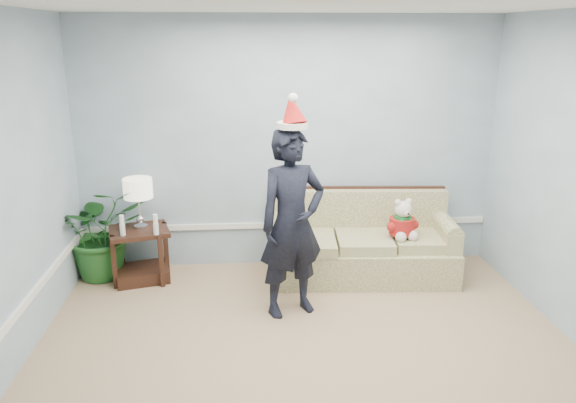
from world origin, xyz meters
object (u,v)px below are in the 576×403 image
Objects in this scene: sofa at (362,246)px; man at (292,223)px; side_table at (141,260)px; table_lamp at (138,190)px; teddy_bear at (402,224)px; houseplant at (102,231)px.

sofa is 1.26m from man.
sofa is 2.85× the size of side_table.
table_lamp is (0.02, 0.04, 0.75)m from side_table.
table_lamp is 0.30× the size of man.
teddy_bear is (2.71, -0.22, 0.40)m from side_table.
side_table is 0.75m from table_lamp.
houseplant is at bearing 167.17° from table_lamp.
teddy_bear is (3.12, -0.35, 0.12)m from houseplant.
side_table is 1.63× the size of teddy_bear.
houseplant is (-2.74, 0.18, 0.19)m from sofa.
teddy_bear is at bearing -20.94° from sofa.
table_lamp is at bearing -12.83° from houseplant.
teddy_bear is at bearing -6.48° from houseplant.
man reaches higher than table_lamp.
houseplant is (-0.43, 0.10, -0.46)m from table_lamp.
table_lamp is 0.64m from houseplant.
teddy_bear is (1.19, 0.61, -0.24)m from man.
sofa is 4.64× the size of teddy_bear.
table_lamp reaches higher than houseplant.
houseplant is 3.14m from teddy_bear.
man reaches higher than sofa.
man is at bearing -165.50° from teddy_bear.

